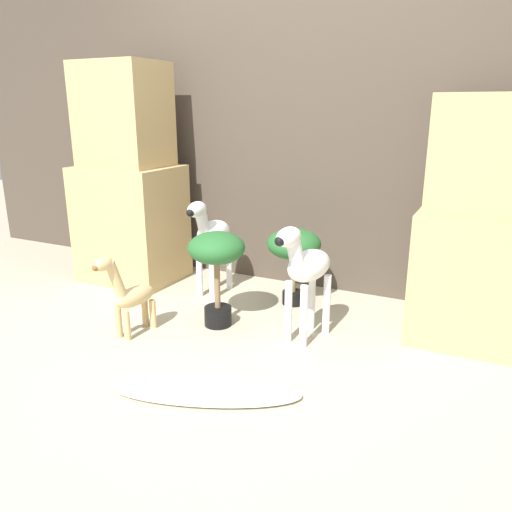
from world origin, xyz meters
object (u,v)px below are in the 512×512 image
(zebra_left, at_px, (211,235))
(surfboard, at_px, (203,390))
(giraffe_figurine, at_px, (129,295))
(potted_palm_front, at_px, (294,248))
(zebra_right, at_px, (305,269))
(potted_palm_back, at_px, (217,257))

(zebra_left, bearing_deg, surfboard, -61.15)
(giraffe_figurine, distance_m, surfboard, 0.83)
(surfboard, bearing_deg, potted_palm_front, 91.97)
(zebra_right, height_order, potted_palm_front, zebra_right)
(zebra_right, distance_m, potted_palm_back, 0.55)
(zebra_right, relative_size, surfboard, 0.74)
(potted_palm_back, distance_m, surfboard, 0.88)
(zebra_right, bearing_deg, surfboard, -106.32)
(giraffe_figurine, xyz_separation_m, potted_palm_front, (0.67, 0.86, 0.15))
(giraffe_figurine, relative_size, potted_palm_front, 0.98)
(zebra_left, relative_size, potted_palm_front, 1.33)
(zebra_left, bearing_deg, potted_palm_front, 6.63)
(potted_palm_front, bearing_deg, giraffe_figurine, -127.91)
(zebra_right, distance_m, giraffe_figurine, 1.02)
(zebra_left, bearing_deg, zebra_right, -25.59)
(zebra_right, xyz_separation_m, surfboard, (-0.22, -0.75, -0.41))
(zebra_right, height_order, giraffe_figurine, zebra_right)
(potted_palm_front, distance_m, potted_palm_back, 0.59)
(zebra_left, relative_size, giraffe_figurine, 1.36)
(zebra_left, distance_m, surfboard, 1.38)
(zebra_left, relative_size, potted_palm_back, 1.19)
(giraffe_figurine, height_order, surfboard, giraffe_figurine)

